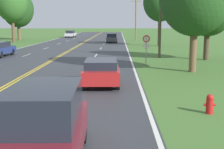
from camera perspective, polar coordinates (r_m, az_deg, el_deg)
fire_hydrant at (r=12.21m, az=17.43°, el=-5.14°), size 0.43×0.27×0.74m
traffic_sign at (r=24.76m, az=6.28°, el=5.82°), size 0.60×0.10×2.43m
utility_pole_midground at (r=30.61m, az=8.84°, el=11.04°), size 1.80×0.24×8.26m
utility_pole_far at (r=60.97m, az=4.39°, el=10.16°), size 1.80×0.24×8.05m
tree_left_verge at (r=65.43m, az=-16.83°, el=11.32°), size 6.15×6.15×9.54m
tree_mid_treeline at (r=57.80m, az=-17.83°, el=12.14°), size 5.36×5.36×9.67m
tree_right_cluster at (r=29.84m, az=17.22°, el=12.11°), size 4.93×4.93×7.83m
tree_far_back at (r=46.74m, az=8.81°, el=12.95°), size 4.93×4.93×9.20m
car_maroon_suv_nearest at (r=7.74m, az=-12.19°, el=-8.70°), size 1.96×4.00×1.87m
car_red_hatchback_approaching at (r=16.82m, az=-2.01°, el=0.55°), size 2.03×3.70×1.39m
car_dark_grey_sedan_mid_far at (r=54.98m, az=-0.06°, el=6.73°), size 1.96×4.37×1.55m
car_silver_sedan_receding at (r=74.64m, az=-7.60°, el=7.39°), size 2.13×4.81×1.61m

